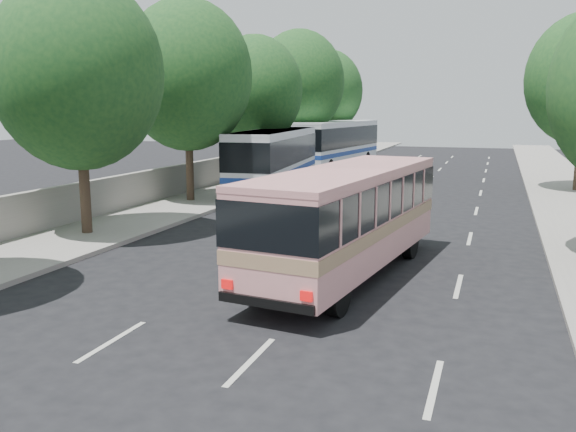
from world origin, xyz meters
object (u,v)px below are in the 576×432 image
at_px(pink_bus, 348,210).
at_px(tour_coach_front, 275,155).
at_px(white_pickup, 319,198).
at_px(tour_coach_rear, 336,140).
at_px(pink_taxi, 330,236).

relative_size(pink_bus, tour_coach_front, 0.83).
bearing_deg(white_pickup, tour_coach_rear, 104.33).
bearing_deg(tour_coach_rear, pink_taxi, -68.90).
distance_m(tour_coach_front, tour_coach_rear, 13.06).
xyz_separation_m(pink_bus, white_pickup, (-3.30, 8.65, -1.05)).
relative_size(pink_taxi, tour_coach_front, 0.38).
bearing_deg(tour_coach_front, pink_bus, -69.16).
xyz_separation_m(pink_taxi, white_pickup, (-2.37, 7.02, 0.03)).
height_order(tour_coach_front, tour_coach_rear, tour_coach_rear).
bearing_deg(pink_bus, pink_taxi, 127.18).
bearing_deg(tour_coach_rear, white_pickup, -70.58).
bearing_deg(tour_coach_rear, pink_bus, -67.92).
relative_size(pink_bus, white_pickup, 1.79).
distance_m(white_pickup, tour_coach_rear, 19.94).
distance_m(pink_taxi, tour_coach_front, 15.01).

